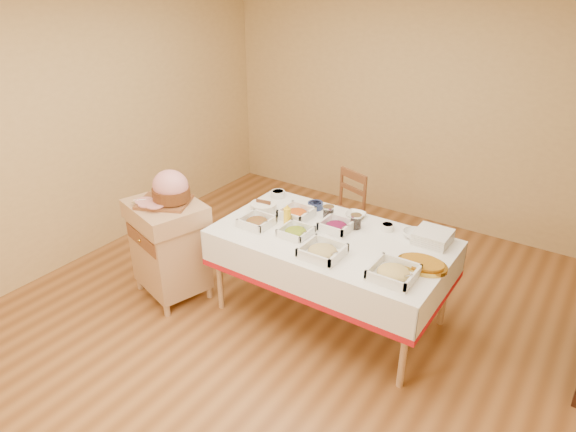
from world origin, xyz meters
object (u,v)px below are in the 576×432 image
Objects in this scene: butcher_cart at (169,244)px; mustard_bottle at (287,216)px; dining_chair at (342,213)px; plate_stack at (433,237)px; brass_platter at (422,264)px; preserve_jar_right at (356,222)px; preserve_jar_left at (328,214)px; ham_on_board at (170,190)px; bread_basket at (264,207)px; dining_table at (331,254)px.

mustard_bottle is (0.92, 0.46, 0.34)m from butcher_cart.
dining_chair is (0.89, 1.47, -0.06)m from butcher_cart.
plate_stack is 0.39m from brass_platter.
mustard_bottle reaches higher than dining_chair.
dining_chair is 7.28× the size of preserve_jar_right.
mustard_bottle is at bearing -129.98° from preserve_jar_left.
ham_on_board is 2.37× the size of mustard_bottle.
plate_stack is (0.59, 0.12, -0.01)m from preserve_jar_right.
preserve_jar_right is 0.81m from bread_basket.
dining_table is 8.20× the size of bread_basket.
butcher_cart is 1.08m from mustard_bottle.
preserve_jar_left is 0.35m from mustard_bottle.
butcher_cart is at bearing -159.50° from dining_table.
ham_on_board reaches higher than bread_basket.
preserve_jar_left is 0.86m from plate_stack.
dining_table is at bearing -54.36° from preserve_jar_left.
preserve_jar_right is at bearing 12.31° from bread_basket.
preserve_jar_left reaches higher than dining_table.
bread_basket reaches higher than brass_platter.
mustard_bottle is at bearing 26.36° from butcher_cart.
dining_table is at bearing 20.50° from butcher_cart.
plate_stack reaches higher than dining_table.
brass_platter is (0.07, -0.38, -0.03)m from plate_stack.
dining_table is at bearing -66.51° from dining_chair.
preserve_jar_left is 0.46× the size of plate_stack.
brass_platter is (1.45, -0.09, -0.02)m from bread_basket.
preserve_jar_right is at bearing -168.82° from plate_stack.
ham_on_board is at bearing -154.31° from mustard_bottle.
preserve_jar_left is 0.65× the size of mustard_bottle.
preserve_jar_left is 0.96m from brass_platter.
preserve_jar_left is at bearing 32.12° from ham_on_board.
ham_on_board reaches higher than dining_chair.
plate_stack is (0.85, 0.11, -0.01)m from preserve_jar_left.
brass_platter is at bearing -80.31° from plate_stack.
ham_on_board is (-1.27, -0.46, 0.41)m from dining_table.
ham_on_board is (-0.85, -1.44, 0.57)m from dining_chair.
brass_platter is (1.17, -1.02, 0.34)m from dining_chair.
dining_chair is 1.33m from plate_stack.
plate_stack is (1.11, -0.64, 0.37)m from dining_chair.
preserve_jar_left is at bearing -172.80° from plate_stack.
plate_stack is at bearing 19.33° from mustard_bottle.
butcher_cart is (-1.31, -0.49, -0.09)m from dining_table.
dining_table is 7.03× the size of plate_stack.
dining_chair reaches higher than dining_table.
dining_chair is 4.67× the size of mustard_bottle.
mustard_bottle is 0.71× the size of plate_stack.
brass_platter is (1.14, -0.00, -0.06)m from mustard_bottle.
preserve_jar_right is at bearing 158.12° from brass_platter.
preserve_jar_right is (0.26, -0.01, -0.00)m from preserve_jar_left.
bread_basket is at bearing -167.69° from preserve_jar_right.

